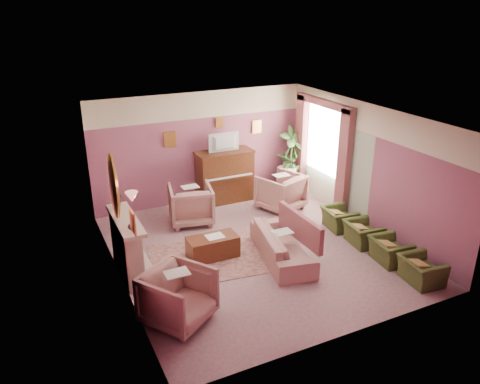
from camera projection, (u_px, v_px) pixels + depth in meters
name	position (u px, v px, depth m)	size (l,w,h in m)	color
floor	(255.00, 250.00, 9.73)	(5.50, 6.00, 0.01)	gray
ceiling	(257.00, 117.00, 8.68)	(5.50, 6.00, 0.01)	silver
wall_back	(201.00, 148.00, 11.71)	(5.50, 0.02, 2.80)	#7A4A6D
wall_front	(352.00, 256.00, 6.70)	(5.50, 0.02, 2.80)	#7A4A6D
wall_left	(115.00, 212.00, 8.10)	(0.02, 6.00, 2.80)	#7A4A6D
wall_right	(367.00, 167.00, 10.31)	(0.02, 6.00, 2.80)	#7A4A6D
picture_rail_band	(200.00, 105.00, 11.30)	(5.50, 0.01, 0.65)	#EFE8C4
stripe_panel	(330.00, 164.00, 11.51)	(0.01, 3.00, 2.15)	#B3C3A7
fireplace_surround	(126.00, 248.00, 8.65)	(0.30, 1.40, 1.10)	beige
fireplace_inset	(133.00, 254.00, 8.75)	(0.18, 0.72, 0.68)	black
fire_ember	(135.00, 262.00, 8.83)	(0.06, 0.54, 0.10)	orange
mantel_shelf	(125.00, 220.00, 8.45)	(0.40, 1.55, 0.07)	beige
hearth	(139.00, 271.00, 8.93)	(0.55, 1.50, 0.02)	beige
mirror_frame	(114.00, 186.00, 8.14)	(0.04, 0.72, 1.20)	gold
mirror_glass	(115.00, 186.00, 8.15)	(0.01, 0.60, 1.06)	silver
sconce_shade	(132.00, 197.00, 7.23)	(0.20, 0.20, 0.16)	#FE8F80
piano	(225.00, 177.00, 11.93)	(1.40, 0.60, 1.30)	#472312
piano_keyshelf	(230.00, 179.00, 11.61)	(1.30, 0.12, 0.06)	#472312
piano_keys	(230.00, 177.00, 11.59)	(1.20, 0.08, 0.02)	silver
piano_top	(224.00, 152.00, 11.68)	(1.45, 0.65, 0.04)	#472312
television	(225.00, 141.00, 11.53)	(0.80, 0.12, 0.48)	black
print_back_left	(170.00, 139.00, 11.24)	(0.30, 0.03, 0.38)	gold
print_back_right	(257.00, 127.00, 12.16)	(0.26, 0.03, 0.34)	gold
print_back_mid	(220.00, 123.00, 11.66)	(0.22, 0.03, 0.26)	gold
print_left_wall	(133.00, 222.00, 7.00)	(0.03, 0.28, 0.36)	gold
window_blind	(325.00, 138.00, 11.47)	(0.03, 1.40, 1.80)	beige
curtain_left	(344.00, 164.00, 10.82)	(0.16, 0.34, 2.60)	brown
curtain_right	(301.00, 144.00, 12.36)	(0.16, 0.34, 2.60)	brown
pelmet	(324.00, 103.00, 11.12)	(0.16, 2.20, 0.16)	brown
mantel_plant	(118.00, 201.00, 8.85)	(0.16, 0.16, 0.28)	#2F5426
mantel_vase	(132.00, 225.00, 8.00)	(0.16, 0.16, 0.16)	#EFE8C4
area_rug	(214.00, 257.00, 9.43)	(2.50, 1.80, 0.01)	#956159
coffee_table	(213.00, 247.00, 9.37)	(1.00, 0.50, 0.45)	#522816
table_paper	(215.00, 236.00, 9.30)	(0.35, 0.28, 0.01)	white
sofa	(282.00, 240.00, 9.27)	(0.67, 2.01, 0.81)	tan
sofa_throw	(300.00, 227.00, 9.36)	(0.10, 1.53, 0.56)	brown
floral_armchair_left	(191.00, 202.00, 10.77)	(0.96, 0.96, 1.00)	tan
floral_armchair_right	(281.00, 190.00, 11.49)	(0.96, 0.96, 1.00)	tan
floral_armchair_front	(178.00, 294.00, 7.37)	(0.96, 0.96, 1.00)	tan
olive_chair_a	(422.00, 267.00, 8.48)	(0.52, 0.74, 0.64)	#435122
olive_chair_b	(390.00, 247.00, 9.17)	(0.52, 0.74, 0.64)	#435122
olive_chair_c	(363.00, 230.00, 9.86)	(0.52, 0.74, 0.64)	#435122
olive_chair_d	(339.00, 215.00, 10.54)	(0.52, 0.74, 0.64)	#435122
side_table	(286.00, 180.00, 12.57)	(0.52, 0.52, 0.70)	silver
side_plant_big	(287.00, 162.00, 12.38)	(0.30, 0.30, 0.34)	#2F5426
side_plant_small	(293.00, 163.00, 12.35)	(0.16, 0.16, 0.28)	#2F5426
palm_pot	(291.00, 184.00, 12.77)	(0.34, 0.34, 0.34)	#A37049
palm_plant	(292.00, 153.00, 12.43)	(0.76, 0.76, 1.44)	#2F5426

